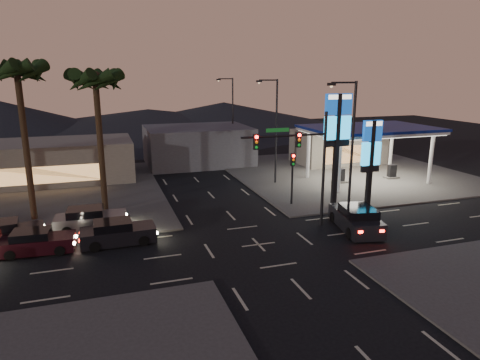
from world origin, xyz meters
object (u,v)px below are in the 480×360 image
object	(u,v)px
pylon_sign_short	(371,150)
pylon_sign_tall	(337,128)
car_lane_a_mid	(36,242)
suv_station	(356,219)
car_lane_b_front	(90,220)
gas_station	(370,131)
car_lane_b_mid	(4,234)
traffic_signal_mast	(301,154)
car_lane_a_front	(117,233)

from	to	relation	value
pylon_sign_short	pylon_sign_tall	bearing A→B (deg)	158.20
car_lane_a_mid	suv_station	xyz separation A→B (m)	(20.35, -2.64, 0.15)
car_lane_b_front	suv_station	world-z (taller)	suv_station
car_lane_b_front	gas_station	bearing A→B (deg)	12.69
car_lane_b_mid	suv_station	bearing A→B (deg)	-11.75
gas_station	pylon_sign_short	distance (m)	9.02
car_lane_a_mid	car_lane_b_front	bearing A→B (deg)	46.02
gas_station	pylon_sign_short	size ratio (longest dim) A/B	1.74
pylon_sign_tall	car_lane_a_mid	size ratio (longest dim) A/B	2.03
car_lane_b_mid	traffic_signal_mast	bearing A→B (deg)	-9.18
car_lane_a_front	car_lane_b_front	world-z (taller)	car_lane_b_front
car_lane_a_front	traffic_signal_mast	bearing A→B (deg)	-4.48
pylon_sign_short	car_lane_a_front	bearing A→B (deg)	-175.41
gas_station	suv_station	world-z (taller)	gas_station
gas_station	car_lane_a_mid	bearing A→B (deg)	-162.82
car_lane_b_mid	suv_station	distance (m)	22.93
car_lane_b_front	car_lane_b_mid	bearing A→B (deg)	-168.03
suv_station	car_lane_a_front	bearing A→B (deg)	170.70
car_lane_a_front	car_lane_a_mid	size ratio (longest dim) A/B	1.07
pylon_sign_tall	suv_station	distance (m)	7.68
gas_station	car_lane_a_front	size ratio (longest dim) A/B	2.58
pylon_sign_tall	traffic_signal_mast	bearing A→B (deg)	-143.48
pylon_sign_tall	car_lane_a_mid	xyz separation A→B (m)	(-21.58, -2.49, -5.74)
car_lane_b_mid	car_lane_b_front	bearing A→B (deg)	11.97
pylon_sign_tall	suv_station	world-z (taller)	pylon_sign_tall
car_lane_a_front	suv_station	bearing A→B (deg)	-9.30
car_lane_a_mid	car_lane_b_mid	bearing A→B (deg)	135.88
traffic_signal_mast	car_lane_a_front	size ratio (longest dim) A/B	1.69
suv_station	pylon_sign_tall	bearing A→B (deg)	76.51
traffic_signal_mast	car_lane_a_front	bearing A→B (deg)	175.52
pylon_sign_tall	traffic_signal_mast	world-z (taller)	pylon_sign_tall
car_lane_a_front	car_lane_b_front	size ratio (longest dim) A/B	0.97
traffic_signal_mast	suv_station	xyz separation A→B (m)	(3.51, -1.61, -4.42)
gas_station	pylon_sign_tall	bearing A→B (deg)	-139.09
car_lane_b_front	suv_station	bearing A→B (deg)	-18.36
pylon_sign_short	suv_station	distance (m)	6.77
car_lane_a_front	suv_station	world-z (taller)	suv_station
car_lane_a_mid	car_lane_b_mid	world-z (taller)	car_lane_b_mid
pylon_sign_tall	car_lane_b_mid	size ratio (longest dim) A/B	1.89
car_lane_b_mid	car_lane_a_mid	bearing A→B (deg)	-44.12
pylon_sign_tall	car_lane_a_front	world-z (taller)	pylon_sign_tall
gas_station	suv_station	size ratio (longest dim) A/B	2.23
traffic_signal_mast	car_lane_a_mid	xyz separation A→B (m)	(-16.83, 1.02, -4.57)
gas_station	car_lane_b_mid	distance (m)	32.24
car_lane_a_front	suv_station	size ratio (longest dim) A/B	0.86
car_lane_a_front	car_lane_b_mid	xyz separation A→B (m)	(-6.78, 2.11, -0.01)
pylon_sign_tall	pylon_sign_short	xyz separation A→B (m)	(2.50, -1.00, -1.74)
gas_station	traffic_signal_mast	bearing A→B (deg)	-140.72
gas_station	pylon_sign_short	xyz separation A→B (m)	(-5.00, -7.50, -0.42)
car_lane_b_mid	suv_station	world-z (taller)	suv_station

